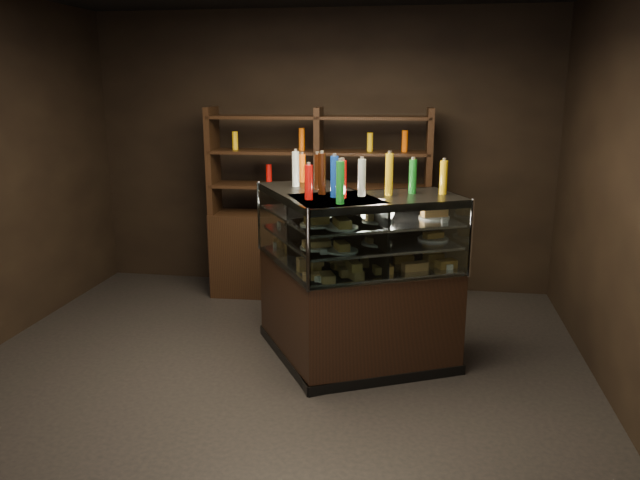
# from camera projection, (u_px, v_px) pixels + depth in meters

# --- Properties ---
(ground) EXTENTS (5.00, 5.00, 0.00)m
(ground) POSITION_uv_depth(u_px,v_px,m) (268.00, 383.00, 4.79)
(ground) COLOR black
(ground) RESTS_ON ground
(room_shell) EXTENTS (5.02, 5.02, 3.01)m
(room_shell) POSITION_uv_depth(u_px,v_px,m) (262.00, 127.00, 4.31)
(room_shell) COLOR black
(room_shell) RESTS_ON ground
(display_case) EXTENTS (1.81, 1.44, 1.41)m
(display_case) POSITION_uv_depth(u_px,v_px,m) (346.00, 308.00, 5.03)
(display_case) COLOR black
(display_case) RESTS_ON ground
(food_display) EXTENTS (1.45, 1.11, 0.44)m
(food_display) POSITION_uv_depth(u_px,v_px,m) (346.00, 238.00, 4.88)
(food_display) COLOR gold
(food_display) RESTS_ON display_case
(bottles_top) EXTENTS (1.28, 0.97, 0.30)m
(bottles_top) POSITION_uv_depth(u_px,v_px,m) (347.00, 176.00, 4.77)
(bottles_top) COLOR #147223
(bottles_top) RESTS_ON display_case
(potted_conifer) EXTENTS (0.32, 0.32, 0.69)m
(potted_conifer) POSITION_uv_depth(u_px,v_px,m) (400.00, 289.00, 5.73)
(potted_conifer) COLOR black
(potted_conifer) RESTS_ON ground
(back_shelving) EXTENTS (2.30, 0.52, 2.00)m
(back_shelving) POSITION_uv_depth(u_px,v_px,m) (319.00, 241.00, 6.59)
(back_shelving) COLOR black
(back_shelving) RESTS_ON ground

